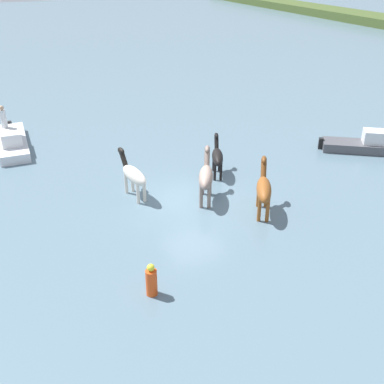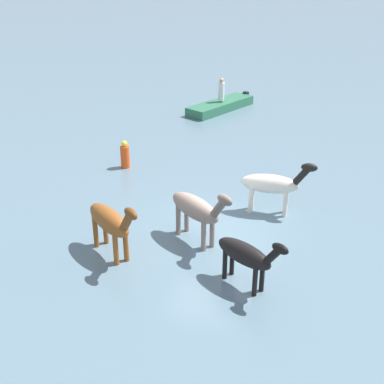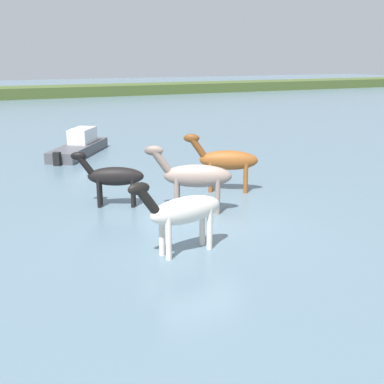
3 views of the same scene
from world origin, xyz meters
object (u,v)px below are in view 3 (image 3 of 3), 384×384
horse_dark_mare (113,177)px  horse_gray_outer (226,160)px  boat_skiff_near (79,148)px  horse_dun_straggler (183,211)px  horse_chestnut_trailing (194,176)px

horse_dark_mare → horse_gray_outer: bearing=-155.6°
boat_skiff_near → horse_dun_straggler: bearing=-147.4°
horse_dun_straggler → boat_skiff_near: (0.46, 12.96, -0.73)m
horse_dun_straggler → horse_chestnut_trailing: 3.11m
horse_dark_mare → boat_skiff_near: size_ratio=0.48×
horse_chestnut_trailing → boat_skiff_near: bearing=-54.8°
horse_dark_mare → horse_dun_straggler: bearing=119.9°
horse_dun_straggler → horse_chestnut_trailing: horse_chestnut_trailing is taller
horse_gray_outer → horse_dark_mare: horse_gray_outer is taller
horse_gray_outer → horse_dark_mare: 3.97m
horse_gray_outer → horse_chestnut_trailing: bearing=69.9°
horse_chestnut_trailing → boat_skiff_near: horse_chestnut_trailing is taller
horse_dun_straggler → boat_skiff_near: size_ratio=0.54×
horse_dun_straggler → horse_dark_mare: size_ratio=1.14×
boat_skiff_near → horse_gray_outer: bearing=-125.7°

